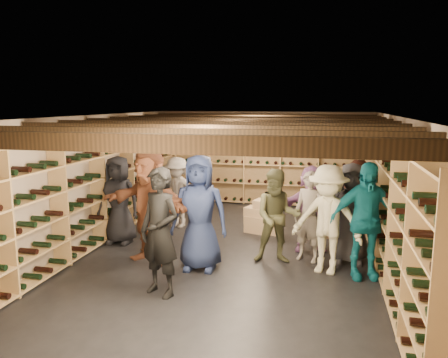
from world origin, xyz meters
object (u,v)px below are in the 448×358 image
Objects in this scene: person_3 at (327,220)px; person_6 at (199,213)px; crate_stack_left at (267,216)px; person_7 at (309,217)px; crate_stack_right at (258,220)px; crate_loose at (321,232)px; person_9 at (177,192)px; person_1 at (160,232)px; person_0 at (119,200)px; person_8 at (359,207)px; person_2 at (277,216)px; person_5 at (150,206)px; person_11 at (311,208)px; person_4 at (365,221)px; person_12 at (351,213)px.

person_3 is 1.99m from person_6.
crate_stack_left is 1.74m from person_7.
crate_stack_right is 1.27m from crate_loose.
crate_loose is at bearing 17.13° from person_9.
person_1 reaches higher than crate_stack_left.
person_0 is at bearing -102.39° from person_9.
person_7 reaches higher than person_9.
crate_loose is at bearing 120.12° from person_8.
crate_stack_left is 0.43× the size of person_2.
person_3 reaches higher than crate_loose.
person_8 is (1.35, 0.80, 0.04)m from person_2.
person_0 is 1.11× the size of person_9.
person_11 is (2.59, 1.16, -0.18)m from person_5.
crate_stack_left is at bearing 95.55° from person_2.
person_9 reaches higher than crate_stack_left.
person_3 is 0.55m from person_4.
person_12 is at bearing -4.06° from person_9.
person_6 is at bearing -45.62° from person_9.
person_8 is at bearing 24.73° from person_6.
crate_loose is 0.28× the size of person_4.
person_6 is at bearing 171.59° from person_4.
crate_loose is at bearing 109.20° from person_3.
person_7 is (0.90, -1.43, 0.42)m from crate_stack_left.
person_12 reaches higher than person_7.
person_4 reaches higher than person_9.
person_1 is at bearing -105.18° from crate_stack_right.
person_4 reaches higher than crate_stack_right.
person_0 reaches higher than person_7.
person_11 is at bearing 175.98° from person_8.
person_12 is (-0.17, 0.62, -0.05)m from person_4.
person_0 is 3.87m from person_3.
person_9 is (-2.81, 1.43, -0.01)m from person_7.
crate_stack_right is at bearing 126.92° from person_11.
person_5 is at bearing -66.36° from person_9.
person_5 is at bearing -176.36° from person_2.
person_2 is (3.01, -0.36, -0.04)m from person_0.
person_9 is at bearing 158.49° from person_12.
person_1 reaches higher than person_3.
person_0 reaches higher than crate_loose.
person_12 reaches higher than crate_loose.
person_0 is 1.08× the size of person_11.
person_1 is 2.59m from person_3.
person_3 is at bearing -89.05° from person_11.
crate_stack_left is at bearing 138.19° from person_3.
person_3 is 1.14× the size of person_9.
person_3 is at bearing 4.65° from person_6.
person_4 is 1.07× the size of person_12.
crate_stack_right is at bearing 101.10° from person_2.
crate_stack_left is at bearing 17.13° from person_9.
person_6 reaches higher than person_2.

